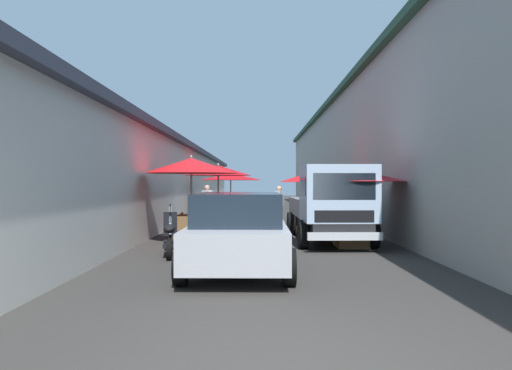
% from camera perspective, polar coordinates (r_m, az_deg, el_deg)
% --- Properties ---
extents(ground, '(90.00, 90.00, 0.00)m').
position_cam_1_polar(ground, '(17.46, 1.07, -5.15)').
color(ground, '#33302D').
extents(building_left_whitewash, '(49.80, 7.50, 3.48)m').
position_cam_1_polar(building_left_whitewash, '(20.73, -18.56, 0.52)').
color(building_left_whitewash, silver).
rests_on(building_left_whitewash, ground).
extents(building_right_concrete, '(49.80, 7.50, 5.81)m').
position_cam_1_polar(building_right_concrete, '(20.95, 20.31, 3.71)').
color(building_right_concrete, '#A39E93').
rests_on(building_right_concrete, ground).
extents(fruit_stall_near_left, '(2.55, 2.55, 2.40)m').
position_cam_1_polar(fruit_stall_near_left, '(12.89, -8.00, 1.05)').
color(fruit_stall_near_left, '#9E9EA3').
rests_on(fruit_stall_near_left, ground).
extents(fruit_stall_mid_lane, '(2.87, 2.87, 2.18)m').
position_cam_1_polar(fruit_stall_mid_lane, '(21.40, -3.09, 0.43)').
color(fruit_stall_mid_lane, '#9E9EA3').
rests_on(fruit_stall_mid_lane, ground).
extents(fruit_stall_near_right, '(2.23, 2.23, 2.10)m').
position_cam_1_polar(fruit_stall_near_right, '(16.67, 6.54, -0.12)').
color(fruit_stall_near_right, '#9E9EA3').
rests_on(fruit_stall_near_right, ground).
extents(fruit_stall_far_right, '(2.23, 2.23, 2.30)m').
position_cam_1_polar(fruit_stall_far_right, '(15.57, -4.77, 0.70)').
color(fruit_stall_far_right, '#9E9EA3').
rests_on(fruit_stall_far_right, ground).
extents(fruit_stall_far_left, '(2.63, 2.63, 2.08)m').
position_cam_1_polar(fruit_stall_far_left, '(12.27, 11.93, -0.19)').
color(fruit_stall_far_left, '#9E9EA3').
rests_on(fruit_stall_far_left, ground).
extents(hatchback_car, '(3.92, 1.95, 1.45)m').
position_cam_1_polar(hatchback_car, '(8.69, -2.11, -5.68)').
color(hatchback_car, '#ADAFB5').
rests_on(hatchback_car, ground).
extents(delivery_truck, '(4.96, 2.06, 2.08)m').
position_cam_1_polar(delivery_truck, '(12.42, 9.42, -2.52)').
color(delivery_truck, black).
rests_on(delivery_truck, ground).
extents(vendor_by_crates, '(0.58, 0.35, 1.53)m').
position_cam_1_polar(vendor_by_crates, '(17.99, 2.86, -2.21)').
color(vendor_by_crates, navy).
rests_on(vendor_by_crates, ground).
extents(vendor_in_shade, '(0.49, 0.45, 1.56)m').
position_cam_1_polar(vendor_in_shade, '(18.80, -6.04, -2.04)').
color(vendor_in_shade, navy).
rests_on(vendor_in_shade, ground).
extents(parked_scooter, '(1.68, 0.49, 1.14)m').
position_cam_1_polar(parked_scooter, '(10.69, -10.56, -6.14)').
color(parked_scooter, black).
rests_on(parked_scooter, ground).
extents(plastic_stool, '(0.30, 0.30, 0.43)m').
position_cam_1_polar(plastic_stool, '(18.72, 5.33, -3.79)').
color(plastic_stool, '#194CB2').
rests_on(plastic_stool, ground).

